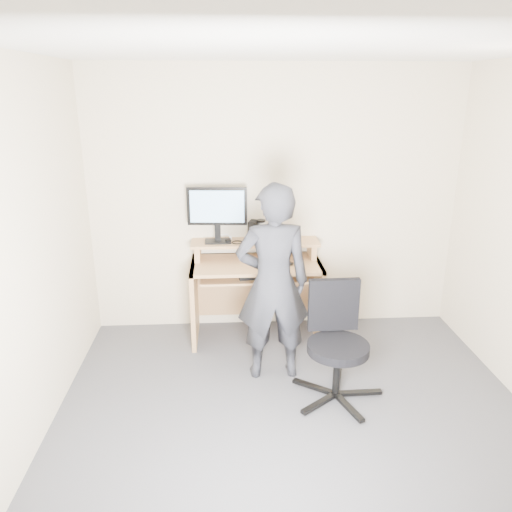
{
  "coord_description": "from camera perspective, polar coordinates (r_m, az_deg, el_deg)",
  "views": [
    {
      "loc": [
        -0.47,
        -2.87,
        2.29
      ],
      "look_at": [
        -0.23,
        1.05,
        0.95
      ],
      "focal_mm": 35.0,
      "sensor_mm": 36.0,
      "label": 1
    }
  ],
  "objects": [
    {
      "name": "external_drive",
      "position": [
        4.65,
        -0.33,
        2.84
      ],
      "size": [
        0.11,
        0.15,
        0.2
      ],
      "primitive_type": "cube",
      "rotation": [
        0.0,
        0.0,
        -0.32
      ],
      "color": "black",
      "rests_on": "desk"
    },
    {
      "name": "monitor",
      "position": [
        4.58,
        -4.46,
        5.3
      ],
      "size": [
        0.55,
        0.15,
        0.52
      ],
      "rotation": [
        0.0,
        0.0,
        -0.08
      ],
      "color": "black",
      "rests_on": "desk"
    },
    {
      "name": "charger",
      "position": [
        4.62,
        -3.19,
        1.66
      ],
      "size": [
        0.06,
        0.05,
        0.03
      ],
      "primitive_type": "cube",
      "rotation": [
        0.0,
        0.0,
        0.31
      ],
      "color": "black",
      "rests_on": "desk"
    },
    {
      "name": "desk",
      "position": [
        4.74,
        -0.04,
        -2.74
      ],
      "size": [
        1.2,
        0.6,
        0.91
      ],
      "color": "tan",
      "rests_on": "ground"
    },
    {
      "name": "back_wall",
      "position": [
        4.76,
        2.21,
        6.19
      ],
      "size": [
        3.5,
        0.02,
        2.5
      ],
      "primitive_type": "cube",
      "color": "beige",
      "rests_on": "ground"
    },
    {
      "name": "person",
      "position": [
        3.95,
        1.95,
        -3.16
      ],
      "size": [
        0.61,
        0.41,
        1.62
      ],
      "primitive_type": "imported",
      "rotation": [
        0.0,
        0.0,
        3.19
      ],
      "color": "black",
      "rests_on": "ground"
    },
    {
      "name": "office_chair",
      "position": [
        3.87,
        9.16,
        -9.23
      ],
      "size": [
        0.68,
        0.7,
        0.88
      ],
      "rotation": [
        0.0,
        0.0,
        0.02
      ],
      "color": "black",
      "rests_on": "ground"
    },
    {
      "name": "ceiling",
      "position": [
        2.92,
        6.22,
        22.89
      ],
      "size": [
        3.5,
        3.5,
        0.02
      ],
      "primitive_type": "cube",
      "color": "white",
      "rests_on": "back_wall"
    },
    {
      "name": "keyboard",
      "position": [
        4.54,
        0.85,
        -2.11
      ],
      "size": [
        0.48,
        0.23,
        0.03
      ],
      "primitive_type": "cube",
      "rotation": [
        0.0,
        0.0,
        0.1
      ],
      "color": "black",
      "rests_on": "desk"
    },
    {
      "name": "smartphone",
      "position": [
        4.67,
        2.62,
        1.69
      ],
      "size": [
        0.09,
        0.14,
        0.01
      ],
      "primitive_type": "cube",
      "rotation": [
        0.0,
        0.0,
        0.15
      ],
      "color": "black",
      "rests_on": "desk"
    },
    {
      "name": "ground",
      "position": [
        3.7,
        4.79,
        -19.45
      ],
      "size": [
        3.5,
        3.5,
        0.0
      ],
      "primitive_type": "plane",
      "color": "#49494E",
      "rests_on": "ground"
    },
    {
      "name": "headphones",
      "position": [
        4.76,
        -3.77,
        2.04
      ],
      "size": [
        0.19,
        0.19,
        0.06
      ],
      "primitive_type": "torus",
      "rotation": [
        0.26,
        0.0,
        -0.3
      ],
      "color": "silver",
      "rests_on": "desk"
    },
    {
      "name": "mouse",
      "position": [
        4.52,
        3.73,
        -0.87
      ],
      "size": [
        0.11,
        0.09,
        0.04
      ],
      "primitive_type": "ellipsoid",
      "rotation": [
        0.0,
        0.0,
        0.3
      ],
      "color": "black",
      "rests_on": "desk"
    },
    {
      "name": "travel_mug",
      "position": [
        4.68,
        0.58,
        2.85
      ],
      "size": [
        0.1,
        0.1,
        0.18
      ],
      "primitive_type": "cylinder",
      "rotation": [
        0.0,
        0.0,
        0.2
      ],
      "color": "#BABABF",
      "rests_on": "desk"
    }
  ]
}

